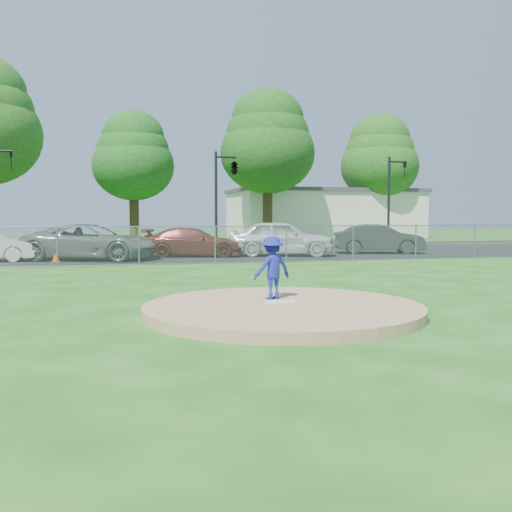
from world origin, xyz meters
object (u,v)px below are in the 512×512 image
(parked_car_darkred, at_px, (194,242))
(parked_car_gray, at_px, (91,242))
(traffic_cone, at_px, (56,255))
(tree_right, at_px, (268,141))
(pitcher, at_px, (272,268))
(traffic_signal_center, at_px, (232,169))
(tree_center, at_px, (133,156))
(parked_car_charcoal, at_px, (379,239))
(commercial_building, at_px, (323,213))
(tree_far_right, at_px, (379,157))
(parked_car_pearl, at_px, (282,238))
(traffic_signal_right, at_px, (392,193))

(parked_car_darkred, bearing_deg, parked_car_gray, 117.44)
(traffic_cone, bearing_deg, parked_car_gray, 26.29)
(tree_right, distance_m, pitcher, 33.24)
(tree_right, relative_size, traffic_signal_center, 2.08)
(tree_center, relative_size, parked_car_darkred, 2.11)
(traffic_cone, height_order, parked_car_charcoal, parked_car_charcoal)
(commercial_building, height_order, tree_far_right, tree_far_right)
(commercial_building, bearing_deg, parked_car_darkred, -124.84)
(commercial_building, bearing_deg, parked_car_gray, -130.92)
(parked_car_pearl, bearing_deg, pitcher, 179.45)
(tree_right, distance_m, parked_car_pearl, 18.35)
(parked_car_gray, height_order, parked_car_charcoal, parked_car_gray)
(tree_right, xyz_separation_m, parked_car_darkred, (-8.23, -15.88, -6.97))
(traffic_signal_right, height_order, traffic_cone, traffic_signal_right)
(parked_car_pearl, bearing_deg, tree_right, 3.90)
(tree_right, xyz_separation_m, traffic_signal_center, (-5.03, -10.00, -3.04))
(tree_right, distance_m, parked_car_charcoal, 17.45)
(tree_far_right, height_order, parked_car_charcoal, tree_far_right)
(parked_car_darkred, bearing_deg, commercial_building, -19.58)
(tree_right, bearing_deg, pitcher, -106.05)
(tree_center, distance_m, traffic_signal_center, 13.12)
(tree_far_right, xyz_separation_m, parked_car_charcoal, (-9.72, -18.97, -6.31))
(commercial_building, bearing_deg, pitcher, -113.23)
(tree_far_right, relative_size, traffic_signal_right, 1.92)
(parked_car_gray, distance_m, parked_car_darkred, 4.70)
(tree_right, distance_m, parked_car_gray, 22.28)
(traffic_cone, distance_m, parked_car_pearl, 10.19)
(tree_center, distance_m, tree_far_right, 21.03)
(pitcher, distance_m, parked_car_darkred, 15.40)
(tree_far_right, height_order, parked_car_gray, tree_far_right)
(tree_right, height_order, traffic_signal_center, tree_right)
(tree_right, xyz_separation_m, parked_car_pearl, (-4.11, -16.55, -6.78))
(parked_car_darkred, bearing_deg, traffic_signal_center, -13.29)
(tree_center, bearing_deg, tree_far_right, 2.73)
(tree_center, xyz_separation_m, traffic_signal_center, (4.97, -12.00, -1.86))
(pitcher, bearing_deg, tree_far_right, -135.90)
(parked_car_darkred, xyz_separation_m, parked_car_pearl, (4.13, -0.67, 0.18))
(traffic_cone, xyz_separation_m, parked_car_charcoal, (15.50, 1.59, 0.44))
(parked_car_charcoal, bearing_deg, parked_car_gray, 110.25)
(tree_far_right, xyz_separation_m, parked_car_gray, (-23.83, -19.87, -6.27))
(commercial_building, height_order, parked_car_darkred, commercial_building)
(commercial_building, relative_size, traffic_signal_right, 2.93)
(tree_center, height_order, traffic_signal_center, tree_center)
(tree_right, relative_size, parked_car_pearl, 2.32)
(tree_center, height_order, tree_far_right, tree_far_right)
(tree_center, relative_size, parked_car_pearl, 1.96)
(traffic_cone, relative_size, parked_car_pearl, 0.12)
(tree_far_right, bearing_deg, parked_car_gray, -140.17)
(commercial_building, distance_m, traffic_signal_right, 16.14)
(commercial_building, distance_m, traffic_signal_center, 20.17)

